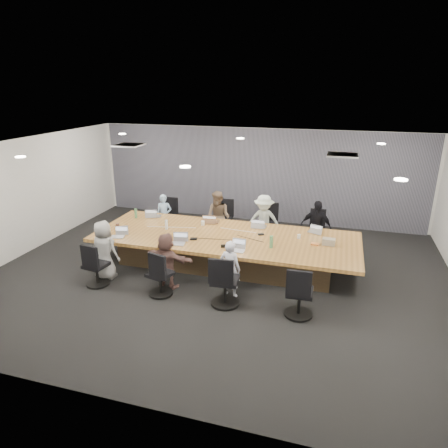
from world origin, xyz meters
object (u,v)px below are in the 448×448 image
(chair_7, at_px, (299,296))
(canvas_bag, at_px, (329,242))
(person_1, at_px, (218,217))
(mug_brown, at_px, (117,225))
(chair_4, at_px, (96,268))
(person_5, at_px, (167,260))
(chair_6, at_px, (225,284))
(bottle_green_right, at_px, (271,242))
(chair_5, at_px, (160,277))
(snack_packet, at_px, (315,244))
(laptop_3, at_px, (314,232))
(bottle_clear, at_px, (166,225))
(laptop_6, at_px, (237,251))
(bottle_green_left, at_px, (136,213))
(chair_2, at_px, (266,227))
(person_4, at_px, (104,250))
(stapler, at_px, (225,246))
(person_3, at_px, (316,227))
(conference_table, at_px, (225,249))
(laptop_5, at_px, (177,244))
(laptop_4, at_px, (117,237))
(chair_3, at_px, (316,234))
(laptop_0, at_px, (155,216))
(chair_1, at_px, (222,222))
(person_2, at_px, (264,221))
(laptop_1, at_px, (212,222))
(person_0, at_px, (164,216))
(person_6, at_px, (230,269))
(laptop_2, at_px, (259,226))
(chair_0, at_px, (170,219))

(chair_7, relative_size, canvas_bag, 3.04)
(person_1, bearing_deg, mug_brown, -129.59)
(chair_4, xyz_separation_m, person_5, (1.45, 0.35, 0.22))
(chair_6, distance_m, bottle_green_right, 1.49)
(chair_5, relative_size, snack_packet, 4.59)
(chair_6, bearing_deg, laptop_3, 55.09)
(bottle_clear, bearing_deg, mug_brown, -169.51)
(laptop_6, height_order, bottle_green_left, bottle_green_left)
(chair_2, xyz_separation_m, person_4, (-2.94, -3.05, 0.23))
(stapler, bearing_deg, person_3, 31.08)
(bottle_clear, bearing_deg, conference_table, -0.34)
(laptop_5, xyz_separation_m, mug_brown, (-1.79, 0.59, 0.04))
(person_1, height_order, person_4, person_1)
(mug_brown, bearing_deg, chair_6, -25.34)
(chair_2, bearing_deg, snack_packet, 114.15)
(laptop_4, bearing_deg, chair_3, 15.51)
(laptop_0, bearing_deg, canvas_bag, 158.02)
(person_4, bearing_deg, chair_1, -114.51)
(laptop_5, xyz_separation_m, laptop_6, (1.35, 0.00, 0.00))
(person_2, xyz_separation_m, stapler, (-0.44, -2.03, 0.08))
(chair_3, bearing_deg, person_3, 88.65)
(chair_7, xyz_separation_m, bottle_clear, (-3.35, 1.71, 0.45))
(chair_4, bearing_deg, laptop_1, 63.56)
(chair_1, relative_size, laptop_3, 3.05)
(chair_5, distance_m, canvas_bag, 3.65)
(chair_5, distance_m, mug_brown, 2.37)
(person_2, bearing_deg, chair_7, -69.63)
(person_5, height_order, canvas_bag, person_5)
(person_0, xyz_separation_m, bottle_clear, (0.68, -1.34, 0.26))
(laptop_0, distance_m, stapler, 2.77)
(person_4, bearing_deg, person_2, -132.38)
(laptop_1, bearing_deg, chair_7, 129.45)
(person_2, bearing_deg, chair_1, 161.80)
(chair_5, bearing_deg, conference_table, 79.38)
(laptop_1, xyz_separation_m, person_2, (1.21, 0.55, -0.06))
(person_4, bearing_deg, chair_2, -128.89)
(chair_3, distance_m, person_6, 3.38)
(person_1, xyz_separation_m, laptop_2, (1.21, -0.55, 0.06))
(laptop_4, bearing_deg, person_1, 36.24)
(person_2, relative_size, laptop_5, 4.22)
(conference_table, xyz_separation_m, laptop_5, (-0.86, -0.80, 0.35))
(person_5, bearing_deg, mug_brown, -21.96)
(person_6, bearing_deg, laptop_6, -79.50)
(chair_4, relative_size, chair_6, 0.87)
(conference_table, relative_size, chair_5, 7.95)
(chair_6, bearing_deg, laptop_1, 108.41)
(chair_6, height_order, bottle_green_left, bottle_green_left)
(conference_table, distance_m, snack_packet, 2.05)
(chair_6, distance_m, stapler, 1.11)
(chair_0, bearing_deg, bottle_clear, 117.31)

